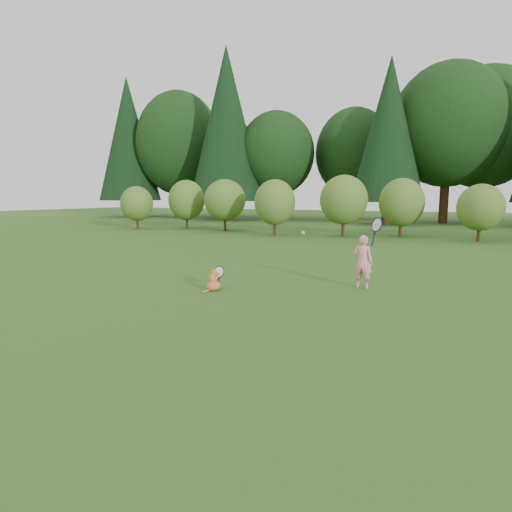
% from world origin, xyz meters
% --- Properties ---
extents(ground, '(100.00, 100.00, 0.00)m').
position_xyz_m(ground, '(0.00, 0.00, 0.00)').
color(ground, '#225618').
rests_on(ground, ground).
extents(shrub_row, '(28.00, 3.00, 2.80)m').
position_xyz_m(shrub_row, '(0.00, 13.00, 1.40)').
color(shrub_row, '#536820').
rests_on(shrub_row, ground).
extents(woodland_backdrop, '(48.00, 10.00, 15.00)m').
position_xyz_m(woodland_backdrop, '(0.00, 23.00, 7.50)').
color(woodland_backdrop, black).
rests_on(woodland_backdrop, ground).
extents(child, '(0.64, 0.44, 1.62)m').
position_xyz_m(child, '(2.04, 2.01, 0.57)').
color(child, pink).
rests_on(child, ground).
extents(cat, '(0.43, 0.66, 0.58)m').
position_xyz_m(cat, '(-0.59, 0.48, 0.22)').
color(cat, '#BF5B24').
rests_on(cat, ground).
extents(tennis_ball, '(0.07, 0.07, 0.07)m').
position_xyz_m(tennis_ball, '(1.15, 0.85, 1.19)').
color(tennis_ball, '#B9DA19').
rests_on(tennis_ball, ground).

